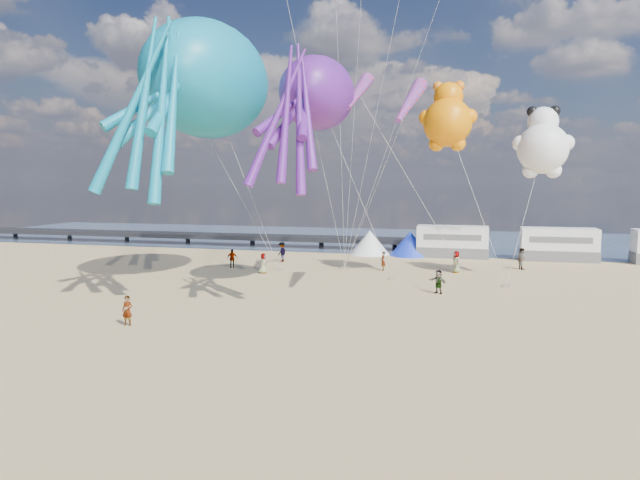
{
  "coord_description": "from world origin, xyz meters",
  "views": [
    {
      "loc": [
        7.39,
        -15.68,
        7.35
      ],
      "look_at": [
        1.74,
        6.0,
        4.99
      ],
      "focal_mm": 32.0,
      "sensor_mm": 36.0,
      "label": 1
    }
  ],
  "objects_px": {
    "beachgoer_6": "(263,263)",
    "windsock_mid": "(358,93)",
    "tent_blue": "(410,243)",
    "beachgoer_4": "(438,282)",
    "sandbag_e": "(345,268)",
    "kite_panda": "(543,149)",
    "sandbag_a": "(279,270)",
    "kite_octopus_purple": "(317,93)",
    "sandbag_b": "(393,278)",
    "sandbag_c": "(506,286)",
    "sandbag_d": "(461,270)",
    "motorhome_1": "(559,244)",
    "beachgoer_1": "(522,259)",
    "beachgoer_0": "(456,262)",
    "beachgoer_5": "(383,261)",
    "motorhome_0": "(452,242)",
    "tent_white": "(370,242)",
    "windsock_right": "(410,101)",
    "kite_teddy_orange": "(448,122)",
    "beachgoer_2": "(282,252)",
    "kite_octopus_teal": "(207,80)",
    "standing_person": "(127,311)",
    "beachgoer_3": "(232,258)"
  },
  "relations": [
    {
      "from": "sandbag_c",
      "to": "beachgoer_1",
      "type": "bearing_deg",
      "value": 78.71
    },
    {
      "from": "beachgoer_0",
      "to": "sandbag_b",
      "type": "relative_size",
      "value": 3.46
    },
    {
      "from": "tent_blue",
      "to": "beachgoer_4",
      "type": "relative_size",
      "value": 2.57
    },
    {
      "from": "sandbag_c",
      "to": "sandbag_d",
      "type": "relative_size",
      "value": 1.0
    },
    {
      "from": "beachgoer_2",
      "to": "beachgoer_3",
      "type": "relative_size",
      "value": 1.12
    },
    {
      "from": "beachgoer_1",
      "to": "sandbag_c",
      "type": "distance_m",
      "value": 8.93
    },
    {
      "from": "sandbag_a",
      "to": "sandbag_b",
      "type": "xyz_separation_m",
      "value": [
        9.38,
        -1.49,
        0.0
      ]
    },
    {
      "from": "tent_white",
      "to": "windsock_mid",
      "type": "distance_m",
      "value": 21.04
    },
    {
      "from": "beachgoer_2",
      "to": "beachgoer_1",
      "type": "bearing_deg",
      "value": 104.06
    },
    {
      "from": "motorhome_1",
      "to": "tent_blue",
      "type": "height_order",
      "value": "motorhome_1"
    },
    {
      "from": "tent_blue",
      "to": "beachgoer_0",
      "type": "distance_m",
      "value": 10.51
    },
    {
      "from": "motorhome_0",
      "to": "sandbag_d",
      "type": "xyz_separation_m",
      "value": [
        0.99,
        -8.49,
        -1.39
      ]
    },
    {
      "from": "beachgoer_0",
      "to": "kite_panda",
      "type": "relative_size",
      "value": 0.28
    },
    {
      "from": "motorhome_0",
      "to": "windsock_mid",
      "type": "xyz_separation_m",
      "value": [
        -6.0,
        -17.16,
        11.71
      ]
    },
    {
      "from": "sandbag_d",
      "to": "sandbag_c",
      "type": "bearing_deg",
      "value": -64.33
    },
    {
      "from": "sandbag_a",
      "to": "tent_blue",
      "type": "bearing_deg",
      "value": 53.36
    },
    {
      "from": "beachgoer_2",
      "to": "sandbag_d",
      "type": "xyz_separation_m",
      "value": [
        15.83,
        -1.43,
        -0.78
      ]
    },
    {
      "from": "motorhome_1",
      "to": "beachgoer_0",
      "type": "bearing_deg",
      "value": -133.3
    },
    {
      "from": "motorhome_0",
      "to": "beachgoer_5",
      "type": "xyz_separation_m",
      "value": [
        -5.24,
        -9.77,
        -0.72
      ]
    },
    {
      "from": "sandbag_d",
      "to": "sandbag_e",
      "type": "relative_size",
      "value": 1.0
    },
    {
      "from": "beachgoer_2",
      "to": "kite_octopus_purple",
      "type": "xyz_separation_m",
      "value": [
        6.7,
        -12.71,
        11.97
      ]
    },
    {
      "from": "sandbag_c",
      "to": "tent_white",
      "type": "bearing_deg",
      "value": 128.99
    },
    {
      "from": "standing_person",
      "to": "sandbag_b",
      "type": "xyz_separation_m",
      "value": [
        11.33,
        16.77,
        -0.66
      ]
    },
    {
      "from": "beachgoer_1",
      "to": "windsock_mid",
      "type": "relative_size",
      "value": 0.28
    },
    {
      "from": "sandbag_a",
      "to": "sandbag_d",
      "type": "relative_size",
      "value": 1.0
    },
    {
      "from": "motorhome_1",
      "to": "sandbag_b",
      "type": "xyz_separation_m",
      "value": [
        -13.39,
        -13.94,
        -1.39
      ]
    },
    {
      "from": "beachgoer_6",
      "to": "windsock_mid",
      "type": "bearing_deg",
      "value": -107.01
    },
    {
      "from": "kite_teddy_orange",
      "to": "windsock_right",
      "type": "bearing_deg",
      "value": -125.83
    },
    {
      "from": "sandbag_b",
      "to": "motorhome_0",
      "type": "bearing_deg",
      "value": 74.42
    },
    {
      "from": "beachgoer_1",
      "to": "kite_octopus_purple",
      "type": "relative_size",
      "value": 0.16
    },
    {
      "from": "sandbag_a",
      "to": "kite_octopus_purple",
      "type": "xyz_separation_m",
      "value": [
        5.12,
        -7.32,
        12.76
      ]
    },
    {
      "from": "beachgoer_5",
      "to": "kite_octopus_teal",
      "type": "height_order",
      "value": "kite_octopus_teal"
    },
    {
      "from": "tent_blue",
      "to": "kite_octopus_purple",
      "type": "relative_size",
      "value": 0.36
    },
    {
      "from": "sandbag_b",
      "to": "kite_octopus_teal",
      "type": "bearing_deg",
      "value": -161.17
    },
    {
      "from": "beachgoer_4",
      "to": "sandbag_d",
      "type": "height_order",
      "value": "beachgoer_4"
    },
    {
      "from": "beachgoer_1",
      "to": "windsock_right",
      "type": "xyz_separation_m",
      "value": [
        -7.88,
        -15.36,
        11.04
      ]
    },
    {
      "from": "motorhome_1",
      "to": "beachgoer_4",
      "type": "bearing_deg",
      "value": -118.24
    },
    {
      "from": "motorhome_0",
      "to": "beachgoer_4",
      "type": "distance_m",
      "value": 18.38
    },
    {
      "from": "kite_teddy_orange",
      "to": "windsock_mid",
      "type": "relative_size",
      "value": 0.94
    },
    {
      "from": "beachgoer_5",
      "to": "sandbag_c",
      "type": "bearing_deg",
      "value": 46.16
    },
    {
      "from": "beachgoer_5",
      "to": "motorhome_1",
      "type": "bearing_deg",
      "value": 108.6
    },
    {
      "from": "motorhome_1",
      "to": "beachgoer_4",
      "type": "xyz_separation_m",
      "value": [
        -9.86,
        -18.36,
        -0.72
      ]
    },
    {
      "from": "sandbag_e",
      "to": "kite_panda",
      "type": "relative_size",
      "value": 0.08
    },
    {
      "from": "beachgoer_0",
      "to": "windsock_right",
      "type": "distance_m",
      "value": 16.6
    },
    {
      "from": "beachgoer_1",
      "to": "kite_octopus_purple",
      "type": "height_order",
      "value": "kite_octopus_purple"
    },
    {
      "from": "beachgoer_3",
      "to": "kite_panda",
      "type": "distance_m",
      "value": 25.74
    },
    {
      "from": "tent_blue",
      "to": "kite_teddy_orange",
      "type": "xyz_separation_m",
      "value": [
        3.79,
        -13.07,
        10.28
      ]
    },
    {
      "from": "standing_person",
      "to": "kite_octopus_purple",
      "type": "distance_m",
      "value": 17.78
    },
    {
      "from": "motorhome_1",
      "to": "sandbag_e",
      "type": "bearing_deg",
      "value": -150.54
    },
    {
      "from": "beachgoer_0",
      "to": "beachgoer_6",
      "type": "distance_m",
      "value": 15.37
    }
  ]
}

